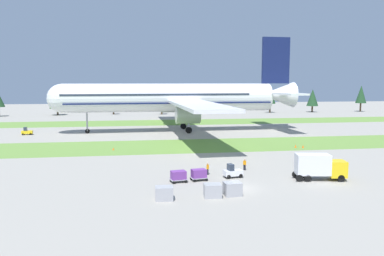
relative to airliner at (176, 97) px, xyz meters
name	(u,v)px	position (x,y,z in m)	size (l,w,h in m)	color
ground_plane	(240,188)	(1.78, -57.30, -9.24)	(400.00, 400.00, 0.00)	gray
grass_strip_near	(197,145)	(1.78, -23.87, -9.23)	(320.00, 17.82, 0.01)	olive
grass_strip_far	(174,122)	(1.78, 23.77, -9.23)	(320.00, 17.82, 0.01)	olive
airliner	(176,97)	(0.00, 0.00, 0.00)	(66.89, 82.41, 25.75)	white
baggage_tug	(233,172)	(2.22, -51.79, -8.42)	(2.78, 1.73, 1.97)	silver
cargo_dolly_lead	(199,174)	(-2.73, -52.65, -8.32)	(2.42, 1.85, 1.55)	#A3A3A8
cargo_dolly_second	(178,176)	(-5.59, -53.15, -8.32)	(2.42, 1.85, 1.55)	#A3A3A8
catering_truck	(319,166)	(13.64, -54.77, -7.29)	(7.24, 3.41, 3.58)	yellow
pushback_tractor	(27,132)	(-38.47, -1.11, -8.42)	(2.64, 1.37, 1.97)	yellow
ground_crew_marshaller	(245,164)	(5.20, -47.58, -8.29)	(0.40, 0.45, 1.74)	black
ground_crew_loader	(208,168)	(-0.91, -49.60, -8.29)	(0.36, 0.56, 1.74)	black
uld_container_0	(213,191)	(-2.41, -60.44, -8.45)	(2.00, 1.60, 1.57)	#A3A3A8
uld_container_1	(164,193)	(-8.09, -60.66, -8.46)	(2.00, 1.60, 1.56)	#A3A3A8
uld_container_2	(232,189)	(0.06, -60.09, -8.44)	(2.00, 1.60, 1.59)	#A3A3A8
taxiway_marker_0	(113,149)	(-15.53, -26.89, -8.99)	(0.44, 0.44, 0.50)	orange
taxiway_marker_1	(296,146)	(21.32, -29.46, -8.91)	(0.44, 0.44, 0.66)	orange
taxiway_marker_2	(303,146)	(22.66, -30.04, -8.94)	(0.44, 0.44, 0.59)	orange
distant_tree_line	(159,98)	(-1.16, 58.37, -2.46)	(181.71, 10.40, 11.92)	#4C3823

